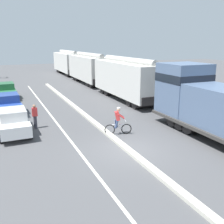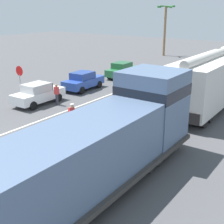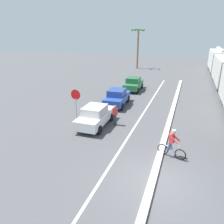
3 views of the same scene
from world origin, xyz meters
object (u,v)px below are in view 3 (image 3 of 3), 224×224
(parked_car_white, at_px, (95,116))
(parked_car_green, at_px, (133,84))
(hopper_car_trailing, at_px, (219,60))
(parked_car_blue, at_px, (117,97))
(cyclist, at_px, (172,144))
(stop_sign, at_px, (76,101))
(palm_tree_near, at_px, (138,40))
(pedestrian_by_cars, at_px, (115,115))

(parked_car_white, height_order, parked_car_green, same)
(hopper_car_trailing, xyz_separation_m, parked_car_blue, (-11.04, -24.14, -1.26))
(cyclist, bearing_deg, parked_car_white, 155.89)
(stop_sign, bearing_deg, parked_car_green, 83.78)
(parked_car_blue, xyz_separation_m, stop_sign, (-1.28, -5.87, 1.21))
(parked_car_white, relative_size, parked_car_green, 0.99)
(parked_car_blue, height_order, cyclist, cyclist)
(parked_car_blue, bearing_deg, parked_car_white, -89.63)
(parked_car_green, relative_size, stop_sign, 1.48)
(hopper_car_trailing, height_order, stop_sign, hopper_car_trailing)
(stop_sign, height_order, palm_tree_near, palm_tree_near)
(hopper_car_trailing, distance_m, parked_car_green, 21.03)
(cyclist, relative_size, pedestrian_by_cars, 1.06)
(parked_car_green, height_order, cyclist, cyclist)
(stop_sign, bearing_deg, cyclist, -16.42)
(parked_car_blue, height_order, palm_tree_near, palm_tree_near)
(parked_car_green, bearing_deg, stop_sign, -96.22)
(cyclist, bearing_deg, pedestrian_by_cars, 144.28)
(hopper_car_trailing, relative_size, pedestrian_by_cars, 6.54)
(parked_car_green, distance_m, stop_sign, 12.27)
(hopper_car_trailing, xyz_separation_m, cyclist, (-5.10, -32.14, -1.26))
(parked_car_white, bearing_deg, hopper_car_trailing, 69.54)
(parked_car_blue, distance_m, palm_tree_near, 23.90)
(parked_car_green, xyz_separation_m, cyclist, (5.90, -14.26, 0.00))
(parked_car_green, distance_m, palm_tree_near, 17.89)
(pedestrian_by_cars, bearing_deg, cyclist, -35.72)
(parked_car_white, bearing_deg, parked_car_green, 89.98)
(palm_tree_near, bearing_deg, stop_sign, -85.55)
(parked_car_blue, distance_m, cyclist, 9.96)
(parked_car_white, xyz_separation_m, palm_tree_near, (-3.58, 28.54, 4.57))
(parked_car_blue, height_order, pedestrian_by_cars, same)
(palm_tree_near, bearing_deg, cyclist, -73.08)
(parked_car_blue, relative_size, cyclist, 2.49)
(parked_car_blue, xyz_separation_m, cyclist, (5.94, -8.00, 0.00))
(parked_car_white, distance_m, parked_car_green, 11.62)
(parked_car_green, bearing_deg, palm_tree_near, 101.96)
(parked_car_white, xyz_separation_m, pedestrian_by_cars, (1.37, 0.62, 0.03))
(hopper_car_trailing, height_order, pedestrian_by_cars, hopper_car_trailing)
(stop_sign, xyz_separation_m, palm_tree_near, (-2.26, 29.06, 3.37))
(parked_car_blue, relative_size, stop_sign, 1.48)
(hopper_car_trailing, bearing_deg, stop_sign, -112.33)
(hopper_car_trailing, distance_m, cyclist, 32.57)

